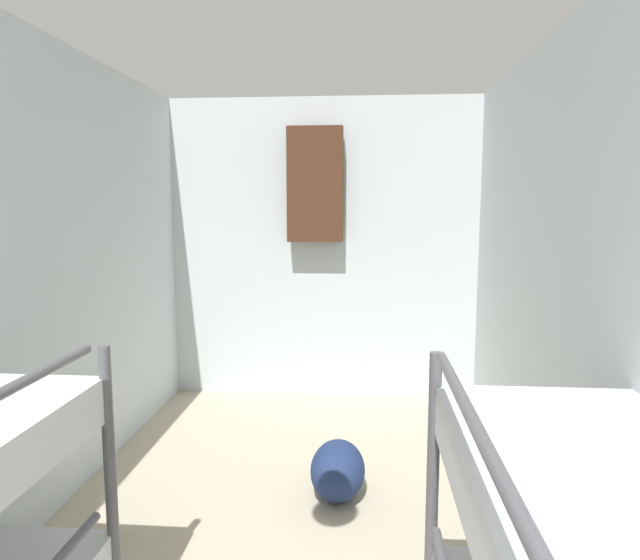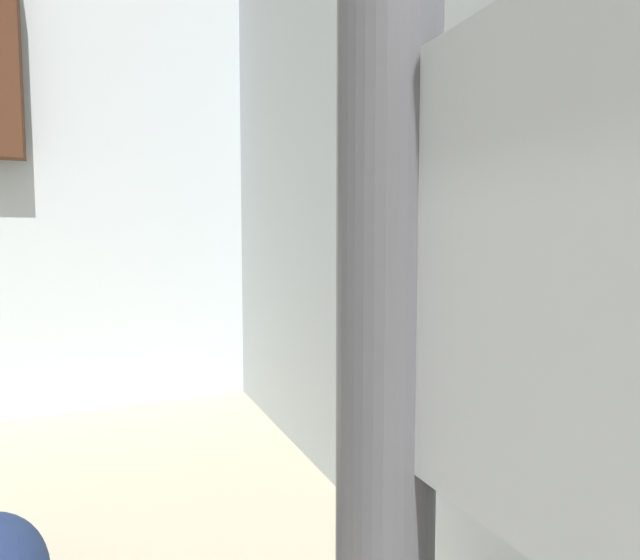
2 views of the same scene
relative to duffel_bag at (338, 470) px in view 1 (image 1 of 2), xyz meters
The scene contains 4 objects.
wall_right 1.77m from the duffel_bag, 39.81° to the right, with size 0.06×5.31×2.46m.
wall_back 2.04m from the duffel_bag, 96.82° to the left, with size 2.63×0.06×2.46m.
duffel_bag is the anchor object (origin of this frame).
hanging_coat 2.26m from the duffel_bag, 99.45° to the left, with size 0.44×0.12×0.90m.
Camera 1 is at (0.34, 0.53, 1.61)m, focal length 32.00 mm.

